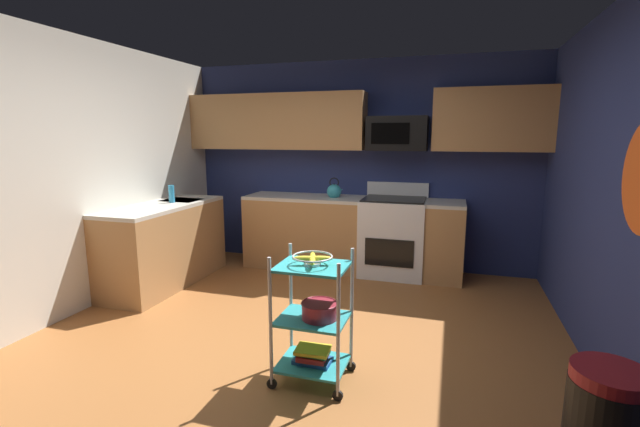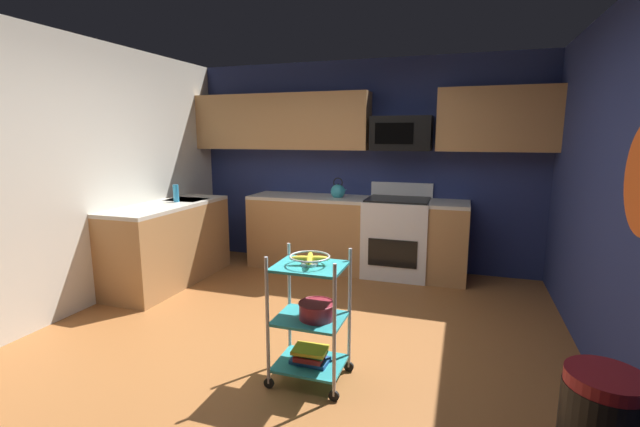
% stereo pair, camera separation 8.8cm
% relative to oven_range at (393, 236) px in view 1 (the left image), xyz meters
% --- Properties ---
extents(floor, '(4.40, 4.80, 0.04)m').
position_rel_oven_range_xyz_m(floor, '(-0.53, -2.10, -0.50)').
color(floor, '#995B2D').
rests_on(floor, ground).
extents(wall_back, '(4.52, 0.06, 2.60)m').
position_rel_oven_range_xyz_m(wall_back, '(-0.53, 0.33, 0.82)').
color(wall_back, navy).
rests_on(wall_back, ground).
extents(wall_left, '(0.06, 4.80, 2.60)m').
position_rel_oven_range_xyz_m(wall_left, '(-2.76, -2.10, 0.82)').
color(wall_left, silver).
rests_on(wall_left, ground).
extents(wall_right, '(0.06, 4.80, 2.60)m').
position_rel_oven_range_xyz_m(wall_right, '(1.70, -2.10, 0.82)').
color(wall_right, navy).
rests_on(wall_right, ground).
extents(counter_run, '(3.55, 2.21, 0.92)m').
position_rel_oven_range_xyz_m(counter_run, '(-1.25, -0.42, -0.01)').
color(counter_run, '#B27F4C').
rests_on(counter_run, ground).
extents(oven_range, '(0.76, 0.65, 1.10)m').
position_rel_oven_range_xyz_m(oven_range, '(0.00, 0.00, 0.00)').
color(oven_range, white).
rests_on(oven_range, ground).
extents(upper_cabinets, '(4.40, 0.33, 0.70)m').
position_rel_oven_range_xyz_m(upper_cabinets, '(-0.65, 0.13, 1.37)').
color(upper_cabinets, '#B27F4C').
extents(microwave, '(0.70, 0.39, 0.40)m').
position_rel_oven_range_xyz_m(microwave, '(-0.00, 0.10, 1.22)').
color(microwave, black).
extents(rolling_cart, '(0.53, 0.40, 0.91)m').
position_rel_oven_range_xyz_m(rolling_cart, '(-0.21, -2.52, -0.03)').
color(rolling_cart, silver).
rests_on(rolling_cart, ground).
extents(fruit_bowl, '(0.27, 0.27, 0.07)m').
position_rel_oven_range_xyz_m(fruit_bowl, '(-0.21, -2.52, 0.40)').
color(fruit_bowl, silver).
rests_on(fruit_bowl, rolling_cart).
extents(mixing_bowl_large, '(0.25, 0.25, 0.11)m').
position_rel_oven_range_xyz_m(mixing_bowl_large, '(-0.16, -2.52, 0.04)').
color(mixing_bowl_large, maroon).
rests_on(mixing_bowl_large, rolling_cart).
extents(book_stack, '(0.26, 0.19, 0.10)m').
position_rel_oven_range_xyz_m(book_stack, '(-0.21, -2.52, -0.30)').
color(book_stack, '#1E4C8C').
rests_on(book_stack, rolling_cart).
extents(kettle, '(0.21, 0.18, 0.26)m').
position_rel_oven_range_xyz_m(kettle, '(-0.74, -0.00, 0.52)').
color(kettle, teal).
rests_on(kettle, counter_run).
extents(dish_soap_bottle, '(0.06, 0.06, 0.20)m').
position_rel_oven_range_xyz_m(dish_soap_bottle, '(-2.41, -0.96, 0.54)').
color(dish_soap_bottle, '#2D8CBF').
rests_on(dish_soap_bottle, counter_run).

